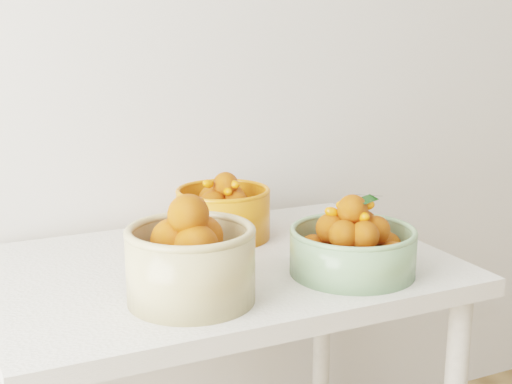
% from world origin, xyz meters
% --- Properties ---
extents(table, '(1.00, 0.70, 0.75)m').
position_xyz_m(table, '(-0.28, 1.60, 0.65)').
color(table, silver).
rests_on(table, ground).
extents(bowl_cream, '(0.27, 0.27, 0.21)m').
position_xyz_m(bowl_cream, '(-0.41, 1.42, 0.83)').
color(bowl_cream, tan).
rests_on(bowl_cream, table).
extents(bowl_green, '(0.27, 0.27, 0.17)m').
position_xyz_m(bowl_green, '(-0.05, 1.42, 0.81)').
color(bowl_green, '#78A072').
rests_on(bowl_green, table).
extents(bowl_orange, '(0.31, 0.31, 0.17)m').
position_xyz_m(bowl_orange, '(-0.20, 1.77, 0.82)').
color(bowl_orange, orange).
rests_on(bowl_orange, table).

